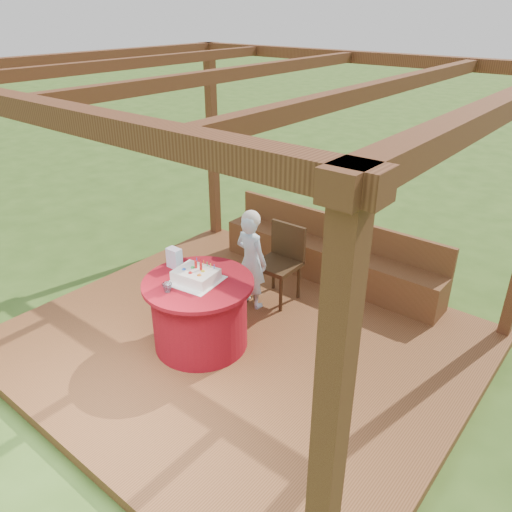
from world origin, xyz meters
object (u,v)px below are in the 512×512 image
at_px(chair, 281,258).
at_px(drinking_glass, 167,288).
at_px(table, 200,313).
at_px(elderly_woman, 251,258).
at_px(bench, 328,259).
at_px(birthday_cake, 196,276).
at_px(gift_bag, 174,258).

distance_m(chair, drinking_glass, 1.63).
height_order(table, elderly_woman, elderly_woman).
xyz_separation_m(bench, birthday_cake, (-0.28, -2.05, 0.54)).
bearing_deg(gift_bag, elderly_woman, 70.72).
relative_size(elderly_woman, birthday_cake, 2.33).
xyz_separation_m(gift_bag, drinking_glass, (0.31, -0.38, -0.06)).
bearing_deg(birthday_cake, table, 13.09).
bearing_deg(bench, drinking_glass, -98.28).
height_order(elderly_woman, gift_bag, elderly_woman).
xyz_separation_m(chair, gift_bag, (-0.47, -1.22, 0.34)).
bearing_deg(chair, drinking_glass, -95.57).
relative_size(table, elderly_woman, 0.93).
height_order(bench, gift_bag, gift_bag).
height_order(elderly_woman, birthday_cake, elderly_woman).
bearing_deg(bench, elderly_woman, -107.55).
distance_m(chair, elderly_woman, 0.40).
relative_size(chair, gift_bag, 4.31).
bearing_deg(elderly_woman, table, -84.34).
bearing_deg(elderly_woman, gift_bag, -109.26).
bearing_deg(drinking_glass, bench, 81.72).
bearing_deg(birthday_cake, drinking_glass, -101.11).
relative_size(birthday_cake, gift_bag, 2.40).
relative_size(chair, drinking_glass, 9.64).
height_order(chair, gift_bag, gift_bag).
bearing_deg(gift_bag, bench, 71.69).
bearing_deg(elderly_woman, chair, 65.04).
xyz_separation_m(bench, elderly_woman, (-0.35, -1.12, 0.34)).
bearing_deg(table, chair, 86.69).
bearing_deg(gift_bag, table, -8.91).
height_order(bench, drinking_glass, drinking_glass).
height_order(gift_bag, drinking_glass, gift_bag).
bearing_deg(chair, bench, 76.15).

